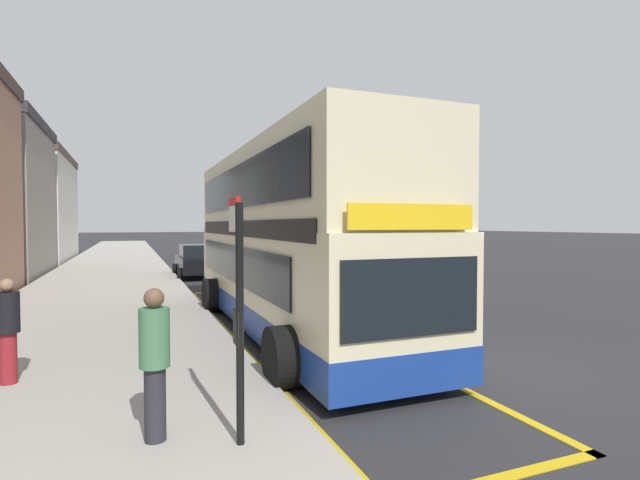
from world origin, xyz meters
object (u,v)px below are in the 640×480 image
object	(u,v)px
parked_car_grey_distant	(249,243)
double_decker_bus	(288,247)
pedestrian_further_back	(155,358)
parked_car_silver_behind	(265,245)
parked_car_black_across	(197,261)
pedestrian_waiting_near_sign	(8,327)
bus_stop_sign	(238,299)

from	to	relation	value
parked_car_grey_distant	double_decker_bus	bearing A→B (deg)	-100.71
pedestrian_further_back	parked_car_grey_distant	bearing A→B (deg)	75.19
parked_car_silver_behind	parked_car_black_across	distance (m)	17.54
parked_car_grey_distant	pedestrian_further_back	distance (m)	41.50
parked_car_black_across	parked_car_grey_distant	bearing A→B (deg)	72.52
parked_car_black_across	pedestrian_waiting_near_sign	size ratio (longest dim) A/B	2.56
parked_car_black_across	pedestrian_further_back	world-z (taller)	pedestrian_further_back
double_decker_bus	parked_car_silver_behind	xyz separation A→B (m)	(7.21, 28.52, -1.27)
parked_car_grey_distant	pedestrian_waiting_near_sign	xyz separation A→B (m)	(-12.62, -37.21, 0.23)
bus_stop_sign	parked_car_grey_distant	xyz separation A→B (m)	(9.72, 40.49, -0.97)
parked_car_silver_behind	pedestrian_further_back	size ratio (longest dim) A/B	2.40
pedestrian_waiting_near_sign	bus_stop_sign	bearing A→B (deg)	-48.39
double_decker_bus	pedestrian_waiting_near_sign	bearing A→B (deg)	-154.27
parked_car_grey_distant	pedestrian_waiting_near_sign	size ratio (longest dim) A/B	2.56
bus_stop_sign	parked_car_black_across	distance (m)	18.80
bus_stop_sign	pedestrian_further_back	xyz separation A→B (m)	(-0.89, 0.37, -0.67)
double_decker_bus	bus_stop_sign	bearing A→B (deg)	-113.01
double_decker_bus	parked_car_black_across	size ratio (longest dim) A/B	2.66
parked_car_grey_distant	pedestrian_further_back	xyz separation A→B (m)	(-10.60, -40.12, 0.30)
bus_stop_sign	pedestrian_waiting_near_sign	world-z (taller)	bus_stop_sign
bus_stop_sign	pedestrian_further_back	size ratio (longest dim) A/B	1.59
parked_car_black_across	bus_stop_sign	bearing A→B (deg)	-93.72
parked_car_grey_distant	pedestrian_waiting_near_sign	world-z (taller)	pedestrian_waiting_near_sign
double_decker_bus	parked_car_grey_distant	xyz separation A→B (m)	(7.22, 34.61, -1.27)
pedestrian_waiting_near_sign	parked_car_grey_distant	bearing A→B (deg)	71.26
parked_car_silver_behind	double_decker_bus	bearing A→B (deg)	-102.63
parked_car_silver_behind	parked_car_black_across	xyz separation A→B (m)	(-7.78, -15.72, 0.00)
pedestrian_further_back	parked_car_silver_behind	bearing A→B (deg)	72.71
parked_car_silver_behind	pedestrian_further_back	xyz separation A→B (m)	(-10.59, -34.03, 0.30)
bus_stop_sign	parked_car_black_across	size ratio (longest dim) A/B	0.66
parked_car_grey_distant	pedestrian_further_back	world-z (taller)	pedestrian_further_back
bus_stop_sign	parked_car_black_across	xyz separation A→B (m)	(1.93, 18.68, -0.97)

